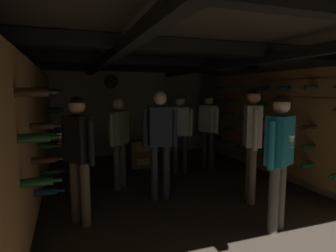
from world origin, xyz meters
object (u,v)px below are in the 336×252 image
object	(u,v)px
person_guest_far_left	(119,135)
display_bottle	(144,135)
person_guest_mid_right	(252,134)
person_guest_far_right	(208,124)
person_host_center	(160,134)
person_guest_near_right	(279,151)
wine_crate_stack	(142,154)
person_guest_rear_center	(180,127)
person_guest_mid_left	(78,149)

from	to	relation	value
person_guest_far_left	display_bottle	bearing A→B (deg)	57.66
person_guest_mid_right	person_guest_far_right	bearing A→B (deg)	81.53
person_host_center	person_guest_far_left	distance (m)	0.89
person_host_center	person_guest_near_right	size ratio (longest dim) A/B	1.03
display_bottle	person_guest_far_right	xyz separation A→B (m)	(1.31, -0.53, 0.24)
person_guest_mid_right	person_guest_far_left	world-z (taller)	person_guest_mid_right
wine_crate_stack	person_guest_near_right	world-z (taller)	person_guest_near_right
person_guest_rear_center	person_guest_far_right	size ratio (longest dim) A/B	0.99
person_guest_far_left	person_guest_near_right	xyz separation A→B (m)	(1.53, -2.16, 0.05)
display_bottle	person_guest_mid_right	size ratio (longest dim) A/B	0.20
wine_crate_stack	person_guest_near_right	bearing A→B (deg)	-76.54
display_bottle	person_guest_mid_left	size ratio (longest dim) A/B	0.21
person_guest_rear_center	person_guest_near_right	bearing A→B (deg)	-85.28
person_guest_mid_left	person_guest_near_right	size ratio (longest dim) A/B	0.99
person_guest_mid_left	person_guest_rear_center	xyz separation A→B (m)	(2.02, 1.62, -0.02)
wine_crate_stack	person_guest_rear_center	xyz separation A→B (m)	(0.60, -0.80, 0.67)
person_guest_near_right	person_guest_mid_left	bearing A→B (deg)	156.21
person_host_center	person_guest_far_right	xyz separation A→B (m)	(1.58, 1.42, -0.06)
person_guest_far_left	person_guest_near_right	distance (m)	2.65
display_bottle	person_guest_mid_left	world-z (taller)	person_guest_mid_left
wine_crate_stack	display_bottle	distance (m)	0.44
person_guest_mid_right	person_guest_far_right	world-z (taller)	person_guest_mid_right
wine_crate_stack	person_guest_mid_right	distance (m)	2.84
display_bottle	person_guest_rear_center	xyz separation A→B (m)	(0.54, -0.77, 0.23)
wine_crate_stack	person_guest_far_left	world-z (taller)	person_guest_far_left
person_guest_mid_left	person_guest_far_right	xyz separation A→B (m)	(2.80, 1.86, -0.01)
person_guest_far_right	person_guest_far_left	size ratio (longest dim) A/B	1.02
person_guest_far_right	person_guest_rear_center	bearing A→B (deg)	-162.31
person_guest_far_left	wine_crate_stack	bearing A→B (deg)	60.05
person_guest_mid_left	person_host_center	bearing A→B (deg)	20.05
wine_crate_stack	person_host_center	world-z (taller)	person_host_center
person_guest_rear_center	person_guest_far_right	distance (m)	0.81
person_host_center	person_guest_mid_right	distance (m)	1.40
wine_crate_stack	person_guest_near_right	distance (m)	3.56
person_guest_mid_left	wine_crate_stack	bearing A→B (deg)	59.42
wine_crate_stack	person_guest_mid_left	distance (m)	2.88
person_guest_mid_right	display_bottle	bearing A→B (deg)	112.26
person_guest_mid_right	person_guest_far_right	xyz separation A→B (m)	(0.29, 1.97, -0.08)
person_guest_mid_right	person_guest_near_right	size ratio (longest dim) A/B	1.05
display_bottle	person_host_center	distance (m)	1.99
person_host_center	person_guest_rear_center	size ratio (longest dim) A/B	1.06
person_guest_far_right	person_guest_near_right	size ratio (longest dim) A/B	0.98
person_guest_rear_center	person_guest_near_right	size ratio (longest dim) A/B	0.98
wine_crate_stack	person_host_center	xyz separation A→B (m)	(-0.21, -1.97, 0.74)
person_host_center	person_guest_far_left	world-z (taller)	person_host_center
wine_crate_stack	person_guest_mid_left	world-z (taller)	person_guest_mid_left
wine_crate_stack	person_guest_far_right	distance (m)	1.62
wine_crate_stack	person_guest_rear_center	distance (m)	1.20
wine_crate_stack	display_bottle	xyz separation A→B (m)	(0.06, -0.02, 0.44)
person_guest_rear_center	person_guest_far_left	world-z (taller)	person_guest_rear_center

